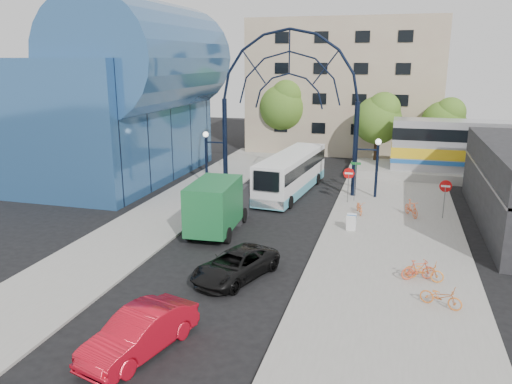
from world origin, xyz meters
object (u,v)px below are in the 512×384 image
(bike_far_a, at_px, (424,271))
(sandwich_board, at_px, (351,221))
(tree_north_a, at_px, (379,118))
(city_bus, at_px, (291,173))
(red_sedan, at_px, (140,332))
(bike_near_a, at_px, (360,207))
(do_not_enter_sign, at_px, (445,190))
(green_truck, at_px, (218,205))
(tree_north_b, at_px, (284,104))
(street_name_sign, at_px, (355,173))
(black_suv, at_px, (235,265))
(bike_near_b, at_px, (411,208))
(bike_far_b, at_px, (418,270))
(tree_north_c, at_px, (445,121))
(bike_far_c, at_px, (441,297))
(stop_sign, at_px, (349,176))
(gateway_arch, at_px, (289,78))

(bike_far_a, bearing_deg, sandwich_board, 43.08)
(tree_north_a, relative_size, city_bus, 0.63)
(red_sedan, xyz_separation_m, bike_near_a, (6.10, 18.21, -0.23))
(do_not_enter_sign, xyz_separation_m, bike_far_a, (-1.54, -10.01, -1.40))
(sandwich_board, height_order, green_truck, green_truck)
(tree_north_b, bearing_deg, street_name_sign, -62.35)
(tree_north_b, height_order, red_sedan, tree_north_b)
(sandwich_board, height_order, black_suv, black_suv)
(sandwich_board, relative_size, tree_north_a, 0.14)
(bike_near_b, height_order, bike_far_b, bike_near_b)
(tree_north_c, height_order, green_truck, tree_north_c)
(bike_far_a, relative_size, bike_far_c, 1.02)
(green_truck, height_order, bike_far_b, green_truck)
(sandwich_board, relative_size, city_bus, 0.09)
(tree_north_c, bearing_deg, red_sedan, -108.77)
(black_suv, bearing_deg, stop_sign, 94.71)
(sandwich_board, distance_m, tree_north_c, 23.17)
(street_name_sign, height_order, tree_north_c, tree_north_c)
(sandwich_board, bearing_deg, bike_near_a, 86.65)
(bike_far_b, bearing_deg, green_truck, 46.81)
(do_not_enter_sign, xyz_separation_m, bike_near_a, (-5.19, -0.40, -1.43))
(red_sedan, bearing_deg, bike_far_a, 56.75)
(sandwich_board, distance_m, bike_far_c, 9.55)
(sandwich_board, xyz_separation_m, city_bus, (-5.26, 7.91, 0.83))
(street_name_sign, distance_m, sandwich_board, 6.78)
(gateway_arch, bearing_deg, bike_far_c, -58.72)
(stop_sign, xyz_separation_m, bike_near_a, (1.01, -2.40, -1.45))
(stop_sign, height_order, bike_near_a, stop_sign)
(sandwich_board, bearing_deg, bike_near_b, 48.37)
(tree_north_a, height_order, bike_far_a, tree_north_a)
(gateway_arch, distance_m, bike_near_a, 10.83)
(green_truck, bearing_deg, tree_north_c, 55.63)
(tree_north_b, relative_size, black_suv, 1.68)
(stop_sign, relative_size, tree_north_a, 0.36)
(bike_near_b, bearing_deg, street_name_sign, 119.27)
(do_not_enter_sign, xyz_separation_m, tree_north_c, (1.12, 17.93, 2.30))
(tree_north_c, bearing_deg, sandwich_board, -106.55)
(gateway_arch, xyz_separation_m, bike_far_a, (9.46, -14.02, -7.98))
(gateway_arch, bearing_deg, tree_north_a, 62.83)
(bike_near_a, bearing_deg, bike_far_b, -85.15)
(bike_near_b, bearing_deg, sandwich_board, -157.09)
(gateway_arch, relative_size, green_truck, 2.12)
(do_not_enter_sign, distance_m, green_truck, 14.28)
(do_not_enter_sign, relative_size, bike_far_a, 1.42)
(do_not_enter_sign, distance_m, bike_far_c, 12.60)
(tree_north_a, relative_size, black_suv, 1.47)
(do_not_enter_sign, height_order, bike_far_b, do_not_enter_sign)
(tree_north_a, distance_m, black_suv, 28.59)
(tree_north_b, distance_m, tree_north_c, 16.15)
(gateway_arch, relative_size, tree_north_a, 1.95)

